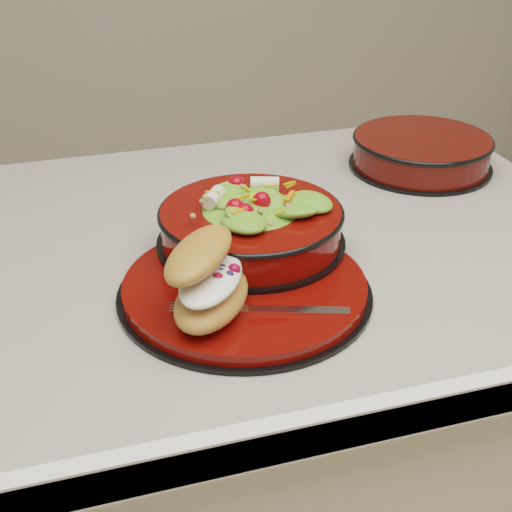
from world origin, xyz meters
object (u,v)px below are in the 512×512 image
object	(u,v)px
croissant	(210,279)
island_counter	(183,486)
salad_bowl	(251,219)
fork	(264,310)
dinner_plate	(246,288)
extra_bowl	(421,151)

from	to	relation	value
croissant	island_counter	bearing A→B (deg)	37.62
salad_bowl	fork	xyz separation A→B (m)	(-0.03, -0.15, -0.03)
salad_bowl	fork	world-z (taller)	salad_bowl
dinner_plate	fork	world-z (taller)	fork
extra_bowl	island_counter	bearing A→B (deg)	-161.05
salad_bowl	extra_bowl	xyz separation A→B (m)	(0.36, 0.21, -0.03)
fork	island_counter	bearing A→B (deg)	38.63
island_counter	fork	bearing A→B (deg)	-70.32
island_counter	dinner_plate	xyz separation A→B (m)	(0.07, -0.14, 0.46)
island_counter	extra_bowl	size ratio (longest dim) A/B	5.24
dinner_plate	fork	bearing A→B (deg)	-88.53
croissant	fork	world-z (taller)	croissant
fork	extra_bowl	xyz separation A→B (m)	(0.39, 0.36, 0.01)
salad_bowl	croissant	xyz separation A→B (m)	(-0.08, -0.13, 0.00)
fork	croissant	bearing A→B (deg)	87.12
salad_bowl	fork	size ratio (longest dim) A/B	1.40
dinner_plate	extra_bowl	world-z (taller)	extra_bowl
salad_bowl	fork	distance (m)	0.16
salad_bowl	extra_bowl	distance (m)	0.42
dinner_plate	extra_bowl	bearing A→B (deg)	37.36
dinner_plate	croissant	bearing A→B (deg)	-139.99
salad_bowl	extra_bowl	world-z (taller)	salad_bowl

